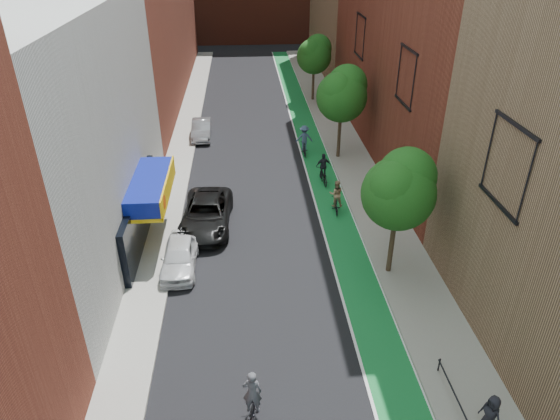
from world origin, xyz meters
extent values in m
cube|color=#147333|center=(4.00, 26.00, 0.01)|extent=(2.00, 68.00, 0.01)
cube|color=gray|center=(-6.00, 26.00, 0.07)|extent=(2.00, 68.00, 0.15)
cube|color=gray|center=(6.50, 26.00, 0.07)|extent=(3.00, 68.00, 0.15)
cube|color=silver|center=(-11.00, 14.00, 6.00)|extent=(8.00, 20.00, 12.00)
cylinder|color=#332619|center=(5.60, 10.00, 1.65)|extent=(0.24, 0.24, 3.30)
sphere|color=#164C14|center=(5.60, 10.00, 4.38)|extent=(3.36, 3.36, 3.36)
sphere|color=#164C14|center=(6.00, 10.30, 5.10)|extent=(2.64, 2.64, 2.64)
sphere|color=#164C14|center=(5.30, 9.70, 4.86)|extent=(2.40, 2.40, 2.40)
cylinder|color=#332619|center=(5.60, 24.00, 1.73)|extent=(0.24, 0.24, 3.47)
sphere|color=#164C14|center=(5.60, 24.00, 4.60)|extent=(3.53, 3.53, 3.53)
sphere|color=#164C14|center=(6.00, 24.30, 5.36)|extent=(2.77, 2.77, 2.77)
sphere|color=#164C14|center=(5.30, 23.70, 5.10)|extent=(2.52, 2.52, 2.52)
cylinder|color=#332619|center=(5.60, 38.00, 1.59)|extent=(0.24, 0.24, 3.19)
sphere|color=#164C14|center=(5.60, 38.00, 4.23)|extent=(3.25, 3.25, 3.25)
sphere|color=#164C14|center=(6.00, 38.30, 4.93)|extent=(2.55, 2.55, 2.55)
sphere|color=#164C14|center=(5.30, 37.70, 4.70)|extent=(2.32, 2.32, 2.32)
imported|color=silver|center=(-4.60, 11.18, 0.71)|extent=(1.70, 4.16, 1.41)
imported|color=black|center=(-3.48, 15.07, 0.80)|extent=(2.97, 5.92, 1.61)
imported|color=gray|center=(-4.60, 28.96, 0.69)|extent=(1.52, 4.23, 1.39)
imported|color=black|center=(-1.26, 2.09, 0.40)|extent=(0.67, 1.56, 0.80)
imported|color=#4B4B52|center=(-1.26, 2.19, 1.25)|extent=(0.70, 0.49, 1.80)
imported|color=black|center=(4.05, 16.13, 0.48)|extent=(0.50, 1.60, 0.96)
imported|color=tan|center=(4.05, 16.23, 1.18)|extent=(0.83, 0.66, 1.66)
imported|color=black|center=(3.90, 20.05, 0.48)|extent=(0.79, 1.87, 0.95)
imported|color=#212229|center=(3.90, 20.15, 1.19)|extent=(1.02, 0.49, 1.69)
imported|color=black|center=(3.20, 24.81, 0.50)|extent=(0.48, 1.67, 1.00)
imported|color=#3B4D6A|center=(3.20, 24.91, 1.30)|extent=(1.23, 0.71, 1.89)
imported|color=black|center=(6.50, 0.97, 0.93)|extent=(0.75, 0.89, 1.56)
camera|label=1|loc=(-1.20, -9.33, 14.79)|focal=32.00mm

